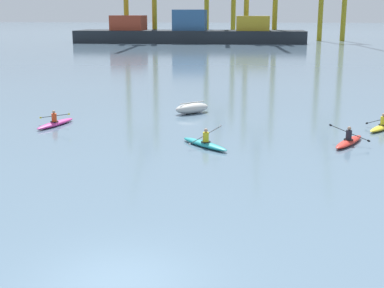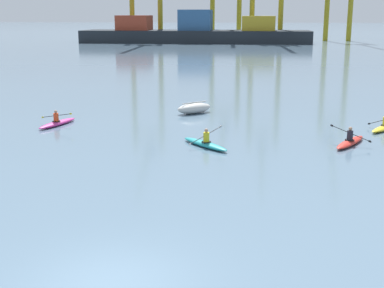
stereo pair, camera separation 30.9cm
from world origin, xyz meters
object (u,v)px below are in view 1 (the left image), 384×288
Objects in this scene: kayak_teal at (205,143)px; kayak_magenta at (55,123)px; kayak_red at (349,141)px; container_barge at (190,32)px; kayak_yellow at (383,126)px; capsized_dinghy at (192,108)px.

kayak_magenta is (-9.33, 4.18, 0.00)m from kayak_teal.
kayak_red is at bearing -9.88° from kayak_magenta.
container_barge reaches higher than kayak_yellow.
capsized_dinghy is 9.22m from kayak_teal.
kayak_yellow reaches higher than capsized_dinghy.
capsized_dinghy is at bearing 99.89° from kayak_teal.
container_barge is at bearing 91.21° from kayak_magenta.
kayak_yellow reaches higher than kayak_teal.
kayak_magenta reaches higher than capsized_dinghy.
kayak_yellow is at bearing 3.04° from kayak_magenta.
kayak_yellow is 0.90× the size of kayak_magenta.
kayak_red is (7.36, 1.27, -0.00)m from kayak_teal.
kayak_yellow is 19.38m from kayak_magenta.
kayak_yellow reaches higher than kayak_magenta.
kayak_magenta is (-19.35, -1.03, 0.00)m from kayak_yellow.
kayak_red is at bearing -79.08° from container_barge.
kayak_yellow is at bearing -77.06° from container_barge.
kayak_red is at bearing -124.14° from kayak_yellow.
container_barge is at bearing 100.92° from kayak_red.
capsized_dinghy is at bearing 32.38° from kayak_magenta.
capsized_dinghy is (9.72, -88.95, -1.99)m from container_barge.
container_barge is at bearing 102.94° from kayak_yellow.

